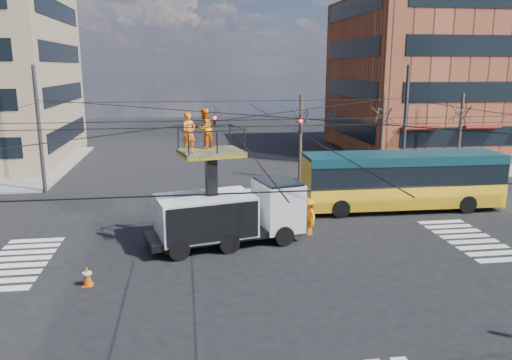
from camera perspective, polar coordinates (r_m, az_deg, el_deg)
The scene contains 13 objects.
ground at distance 22.19m, azimuth 0.22°, elevation -7.98°, with size 120.00×120.00×0.00m, color black.
sidewalk_ne at distance 48.60m, azimuth 21.64°, elevation 2.67°, with size 18.00×18.00×0.12m, color slate.
crosswalks at distance 22.18m, azimuth 0.22°, elevation -7.96°, with size 22.40×22.40×0.02m, color silver, non-canonical shape.
building_ne at distance 51.04m, azimuth 21.61°, elevation 10.98°, with size 20.06×16.06×14.00m.
overhead_network at distance 21.43m, azimuth -0.12°, elevation 3.17°, with size 24.24×24.24×8.00m.
tree_a at distance 35.10m, azimuth 5.15°, elevation 7.47°, with size 2.00×2.00×6.00m.
tree_b at distance 36.93m, azimuth 14.33°, elevation 7.39°, with size 2.00×2.00×6.00m.
tree_c at distance 39.60m, azimuth 22.45°, elevation 7.16°, with size 2.00×2.00×6.00m.
utility_truck at distance 22.41m, azimuth -3.12°, elevation -2.34°, with size 7.34×3.92×6.11m.
city_bus at distance 29.03m, azimuth 16.36°, elevation 0.06°, with size 11.11×2.83×3.20m.
traffic_cone at distance 19.65m, azimuth -18.72°, elevation -10.35°, with size 0.36×0.36×0.76m, color #E85E09.
worker_ground at distance 21.77m, azimuth -10.17°, elevation -5.81°, with size 1.17×0.49×2.00m, color orange.
flagger at distance 23.95m, azimuth 6.05°, elevation -4.19°, with size 1.16×0.67×1.80m, color orange.
Camera 1 is at (-3.01, -20.51, 7.90)m, focal length 35.00 mm.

